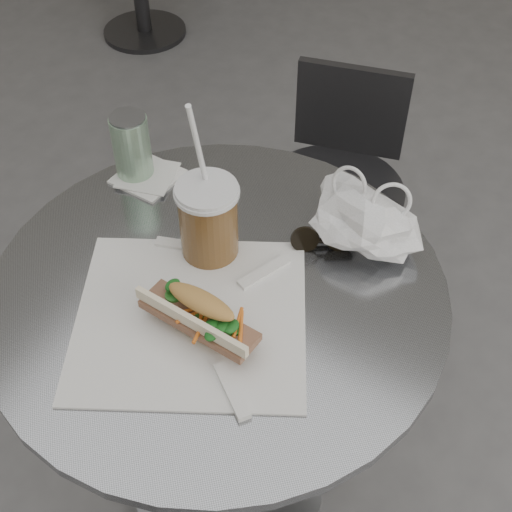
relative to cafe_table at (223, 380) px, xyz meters
The scene contains 9 objects.
cafe_table is the anchor object (origin of this frame).
chair_far 0.70m from the cafe_table, 98.67° to the left, with size 0.37×0.40×0.68m.
sandwich_paper 0.29m from the cafe_table, 88.37° to the right, with size 0.36×0.34×0.00m, color white.
banh_mi 0.33m from the cafe_table, 70.18° to the right, with size 0.24×0.10×0.08m.
iced_coffee 0.36m from the cafe_table, 132.12° to the left, with size 0.11×0.11×0.31m.
sunglasses 0.35m from the cafe_table, 58.64° to the left, with size 0.10×0.08×0.05m.
plastic_bag 0.42m from the cafe_table, 55.09° to the left, with size 0.19×0.15×0.10m, color white, non-canonical shape.
napkin_stack 0.42m from the cafe_table, 149.29° to the left, with size 0.13×0.13×0.01m.
drink_can 0.47m from the cafe_table, 152.21° to the left, with size 0.07×0.07×0.13m.
Camera 1 is at (0.46, -0.42, 1.62)m, focal length 50.00 mm.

